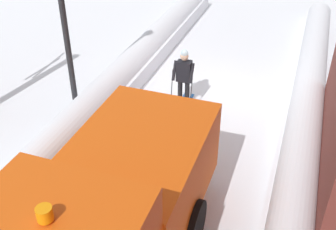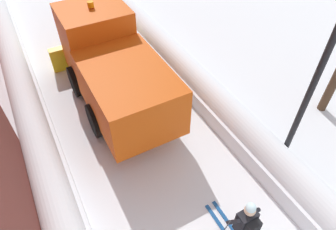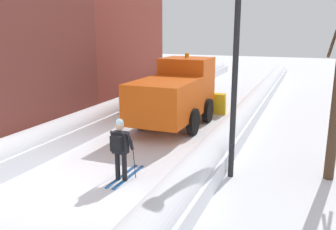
% 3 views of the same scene
% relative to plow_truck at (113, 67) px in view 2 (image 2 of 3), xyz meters
% --- Properties ---
extents(ground_plane, '(80.00, 80.00, 0.00)m').
position_rel_plow_truck_xyz_m(ground_plane, '(-0.06, 2.97, -1.48)').
color(ground_plane, white).
extents(snowbank_left, '(1.10, 36.00, 1.06)m').
position_rel_plow_truck_xyz_m(snowbank_left, '(-2.88, 2.97, -1.01)').
color(snowbank_left, white).
rests_on(snowbank_left, ground).
extents(snowbank_right, '(1.10, 36.00, 1.00)m').
position_rel_plow_truck_xyz_m(snowbank_right, '(2.76, 2.97, -1.05)').
color(snowbank_right, white).
rests_on(snowbank_right, ground).
extents(plow_truck, '(3.20, 5.98, 3.12)m').
position_rel_plow_truck_xyz_m(plow_truck, '(0.00, 0.00, 0.00)').
color(plow_truck, '#DB510F').
rests_on(plow_truck, ground).
extents(skier, '(0.62, 1.80, 1.81)m').
position_rel_plow_truck_xyz_m(skier, '(0.62, -6.12, -0.48)').
color(skier, black).
rests_on(skier, ground).
extents(street_lamp, '(0.40, 0.40, 5.42)m').
position_rel_plow_truck_xyz_m(street_lamp, '(3.45, -4.67, 1.94)').
color(street_lamp, black).
rests_on(street_lamp, ground).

